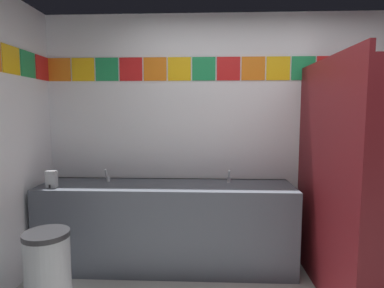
# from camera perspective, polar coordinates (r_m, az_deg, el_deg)

# --- Properties ---
(wall_back) EXTENTS (4.28, 0.09, 2.53)m
(wall_back) POSITION_cam_1_polar(r_m,az_deg,el_deg) (3.37, 10.69, 1.23)
(wall_back) COLOR silver
(wall_back) RESTS_ON ground_plane
(vanity_counter) EXTENTS (2.45, 0.58, 0.83)m
(vanity_counter) POSITION_cam_1_polar(r_m,az_deg,el_deg) (3.22, -4.58, -14.38)
(vanity_counter) COLOR #4C515B
(vanity_counter) RESTS_ON ground_plane
(faucet_left) EXTENTS (0.04, 0.10, 0.14)m
(faucet_left) POSITION_cam_1_polar(r_m,az_deg,el_deg) (3.31, -15.10, -5.74)
(faucet_left) COLOR silver
(faucet_left) RESTS_ON vanity_counter
(faucet_right) EXTENTS (0.04, 0.10, 0.14)m
(faucet_right) POSITION_cam_1_polar(r_m,az_deg,el_deg) (3.17, 6.70, -6.10)
(faucet_right) COLOR silver
(faucet_right) RESTS_ON vanity_counter
(soap_dispenser) EXTENTS (0.09, 0.09, 0.16)m
(soap_dispenser) POSITION_cam_1_polar(r_m,az_deg,el_deg) (3.24, -24.09, -5.84)
(soap_dispenser) COLOR #B7BABF
(soap_dispenser) RESTS_ON vanity_counter
(stall_divider) EXTENTS (0.92, 1.33, 1.98)m
(stall_divider) POSITION_cam_1_polar(r_m,az_deg,el_deg) (2.70, 28.10, -6.60)
(stall_divider) COLOR maroon
(stall_divider) RESTS_ON ground_plane
(toilet) EXTENTS (0.39, 0.49, 0.74)m
(toilet) POSITION_cam_1_polar(r_m,az_deg,el_deg) (3.52, 29.73, -15.46)
(toilet) COLOR white
(toilet) RESTS_ON ground_plane
(trash_bin) EXTENTS (0.34, 0.34, 0.63)m
(trash_bin) POSITION_cam_1_polar(r_m,az_deg,el_deg) (2.84, -24.66, -20.24)
(trash_bin) COLOR #999EA3
(trash_bin) RESTS_ON ground_plane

